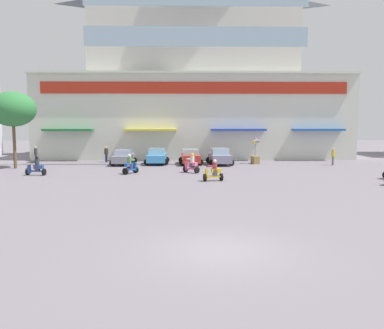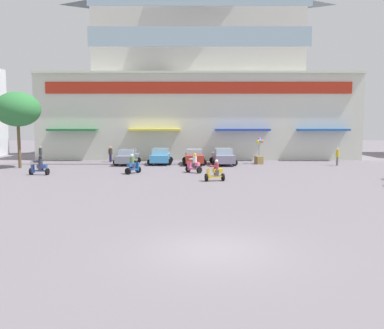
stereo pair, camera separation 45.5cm
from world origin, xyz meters
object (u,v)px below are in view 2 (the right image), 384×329
(scooter_rider_0, at_px, (132,165))
(pedestrian_1, at_px, (337,156))
(parked_car_2, at_px, (193,157))
(pedestrian_0, at_px, (40,153))
(balloon_vendor_cart, at_px, (258,154))
(parked_car_0, at_px, (127,157))
(pedestrian_2, at_px, (110,153))
(plaza_tree_0, at_px, (17,109))
(parked_car_1, at_px, (160,156))
(scooter_rider_6, at_px, (39,167))
(parked_car_3, at_px, (222,156))
(scooter_rider_4, at_px, (214,172))
(scooter_rider_7, at_px, (193,165))

(scooter_rider_0, relative_size, pedestrian_1, 0.95)
(parked_car_2, height_order, pedestrian_0, pedestrian_0)
(balloon_vendor_cart, bearing_deg, parked_car_0, -177.56)
(parked_car_2, distance_m, pedestrian_2, 8.77)
(parked_car_0, distance_m, pedestrian_1, 19.82)
(plaza_tree_0, relative_size, parked_car_1, 1.68)
(plaza_tree_0, xyz_separation_m, scooter_rider_6, (3.53, -4.72, -4.55))
(parked_car_3, relative_size, scooter_rider_0, 2.89)
(scooter_rider_0, bearing_deg, parked_car_2, 55.41)
(parked_car_3, height_order, pedestrian_0, pedestrian_0)
(scooter_rider_4, height_order, pedestrian_0, pedestrian_0)
(parked_car_1, xyz_separation_m, pedestrian_2, (-5.24, 1.94, 0.14))
(parked_car_2, height_order, scooter_rider_4, scooter_rider_4)
(scooter_rider_6, bearing_deg, scooter_rider_4, -13.75)
(plaza_tree_0, xyz_separation_m, balloon_vendor_cart, (21.78, 3.39, -4.18))
(parked_car_2, bearing_deg, plaza_tree_0, -168.67)
(plaza_tree_0, relative_size, pedestrian_2, 4.16)
(scooter_rider_7, relative_size, pedestrian_2, 0.99)
(scooter_rider_0, xyz_separation_m, pedestrian_1, (18.28, 5.93, 0.29))
(pedestrian_2, bearing_deg, scooter_rider_0, -68.52)
(parked_car_0, height_order, parked_car_1, parked_car_1)
(scooter_rider_6, distance_m, pedestrian_2, 10.57)
(scooter_rider_0, xyz_separation_m, scooter_rider_4, (6.25, -4.03, -0.02))
(scooter_rider_0, distance_m, pedestrian_0, 13.05)
(parked_car_1, distance_m, balloon_vendor_cart, 9.56)
(scooter_rider_7, bearing_deg, parked_car_2, 89.66)
(parked_car_0, xyz_separation_m, pedestrian_2, (-2.11, 2.43, 0.17))
(parked_car_1, height_order, scooter_rider_7, scooter_rider_7)
(scooter_rider_0, xyz_separation_m, scooter_rider_6, (-7.08, -0.77, -0.04))
(scooter_rider_4, xyz_separation_m, pedestrian_2, (-9.88, 13.25, 0.27))
(parked_car_2, relative_size, parked_car_3, 0.98)
(plaza_tree_0, relative_size, scooter_rider_7, 4.23)
(scooter_rider_6, bearing_deg, pedestrian_2, 70.96)
(plaza_tree_0, height_order, scooter_rider_6, plaza_tree_0)
(parked_car_3, height_order, scooter_rider_4, parked_car_3)
(parked_car_1, xyz_separation_m, scooter_rider_4, (4.64, -11.31, -0.13))
(scooter_rider_0, distance_m, scooter_rider_6, 7.12)
(parked_car_3, bearing_deg, scooter_rider_0, -138.47)
(plaza_tree_0, relative_size, pedestrian_1, 4.09)
(parked_car_1, distance_m, scooter_rider_0, 7.46)
(parked_car_3, distance_m, balloon_vendor_cart, 3.58)
(parked_car_1, relative_size, balloon_vendor_cart, 1.56)
(parked_car_2, distance_m, scooter_rider_0, 8.56)
(scooter_rider_4, height_order, balloon_vendor_cart, balloon_vendor_cart)
(scooter_rider_6, bearing_deg, plaza_tree_0, 126.81)
(pedestrian_0, bearing_deg, parked_car_3, -4.02)
(parked_car_3, distance_m, pedestrian_0, 17.97)
(parked_car_1, relative_size, scooter_rider_0, 2.55)
(plaza_tree_0, xyz_separation_m, parked_car_3, (18.25, 2.81, -4.37))
(scooter_rider_0, height_order, pedestrian_2, pedestrian_2)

